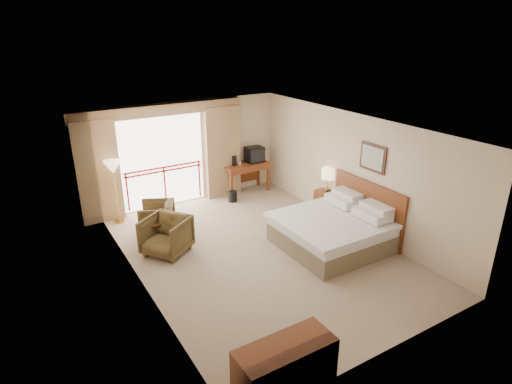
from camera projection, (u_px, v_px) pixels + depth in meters
floor at (260, 251)px, 9.10m from camera, size 7.00×7.00×0.00m
ceiling at (260, 127)px, 8.11m from camera, size 7.00×7.00×0.00m
wall_back at (191, 151)px, 11.39m from camera, size 5.00×0.00×5.00m
wall_front at (395, 273)px, 5.82m from camera, size 5.00×0.00×5.00m
wall_left at (137, 220)px, 7.40m from camera, size 0.00×7.00×7.00m
wall_right at (352, 172)px, 9.81m from camera, size 0.00×7.00×7.00m
balcony_door at (163, 162)px, 11.04m from camera, size 2.40×0.00×2.40m
balcony_railing at (164, 176)px, 11.17m from camera, size 2.09×0.03×1.02m
curtain_left at (98, 172)px, 10.12m from camera, size 1.00×0.26×2.50m
curtain_right at (222, 152)px, 11.72m from camera, size 1.00×0.26×2.50m
valance at (160, 110)px, 10.47m from camera, size 4.40×0.22×0.28m
hvac_vent at (234, 109)px, 11.63m from camera, size 0.50×0.04×0.50m
bed at (333, 230)px, 9.21m from camera, size 2.13×2.06×0.97m
headboard at (367, 209)px, 9.57m from camera, size 0.06×2.10×1.30m
framed_art at (373, 158)px, 9.14m from camera, size 0.04×0.72×0.60m
nightstand at (327, 203)px, 10.69m from camera, size 0.50×0.58×0.66m
table_lamp at (328, 174)px, 10.45m from camera, size 0.32×0.32×0.56m
phone at (331, 192)px, 10.42m from camera, size 0.21×0.18×0.08m
desk at (244, 169)px, 12.17m from camera, size 1.31×0.63×0.85m
tv at (255, 155)px, 12.11m from camera, size 0.48×0.39×0.44m
coffee_maker at (234, 161)px, 11.83m from camera, size 0.13×0.13×0.28m
cup at (240, 164)px, 11.90m from camera, size 0.07×0.07×0.09m
wastebasket at (233, 196)px, 11.63m from camera, size 0.29×0.29×0.29m
armchair_far at (158, 231)px, 10.01m from camera, size 1.03×1.02×0.71m
armchair_near at (168, 252)px, 9.06m from camera, size 1.22×1.21×0.80m
side_table at (154, 228)px, 9.29m from camera, size 0.50×0.50×0.55m
book at (154, 221)px, 9.22m from camera, size 0.24×0.25×0.02m
floor_lamp at (113, 170)px, 9.99m from camera, size 0.40×0.40×1.56m
dresser at (285, 373)px, 5.37m from camera, size 1.28×0.54×0.85m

